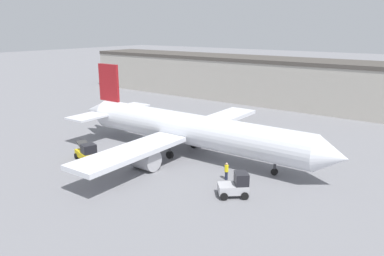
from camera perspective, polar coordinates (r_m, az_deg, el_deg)
ground_plane at (r=44.96m, az=0.00°, el=-4.18°), size 400.00×400.00×0.00m
terminal_building at (r=76.53m, az=13.06°, el=6.97°), size 92.90×11.31×8.92m
airplane at (r=44.53m, az=-0.92°, el=-0.20°), size 36.40×31.27×10.07m
ground_crew_worker at (r=37.86m, az=5.27°, el=-6.49°), size 0.40×0.40×1.81m
baggage_tug at (r=34.47m, az=6.67°, el=-8.71°), size 3.18×3.10×2.24m
belt_loader_truck at (r=44.67m, az=-15.72°, el=-3.57°), size 3.35×2.63×2.07m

